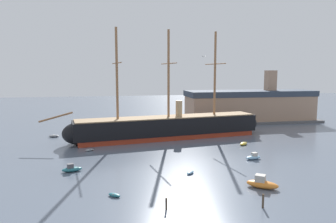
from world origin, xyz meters
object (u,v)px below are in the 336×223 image
object	(u,v)px
dinghy_foreground_left	(114,195)
mooring_piling_left_pair	(263,201)
motorboat_distant_centre	(147,127)
motorboat_mid_left	(72,169)
seagull_in_flight	(204,56)
motorboat_mid_right	(253,157)
mooring_piling_nearest	(166,204)
tall_ship	(169,127)
dockside_warehouse_right	(250,106)
dinghy_far_left	(54,136)
dinghy_alongside_bow	(90,150)
motorboat_foreground_right	(262,183)
dinghy_alongside_stern	(243,144)
dinghy_far_right	(249,132)
dinghy_near_centre	(190,172)

from	to	relation	value
dinghy_foreground_left	mooring_piling_left_pair	xyz separation A→B (m)	(18.53, -7.33, 0.67)
motorboat_distant_centre	motorboat_mid_left	bearing A→B (deg)	-114.33
seagull_in_flight	motorboat_mid_right	bearing A→B (deg)	33.48
mooring_piling_nearest	tall_ship	bearing A→B (deg)	78.57
motorboat_mid_right	dockside_warehouse_right	size ratio (longest dim) A/B	0.07
dinghy_far_left	dinghy_alongside_bow	bearing A→B (deg)	-59.54
dinghy_alongside_bow	dockside_warehouse_right	bearing A→B (deg)	31.35
seagull_in_flight	motorboat_foreground_right	bearing A→B (deg)	-39.03
motorboat_foreground_right	motorboat_mid_left	world-z (taller)	motorboat_foreground_right
dinghy_foreground_left	motorboat_distant_centre	bearing A→B (deg)	78.03
seagull_in_flight	dinghy_alongside_stern	bearing A→B (deg)	51.47
motorboat_foreground_right	seagull_in_flight	bearing A→B (deg)	140.97
dinghy_alongside_stern	motorboat_distant_centre	xyz separation A→B (m)	(-19.66, 27.12, 0.15)
motorboat_mid_right	motorboat_mid_left	bearing A→B (deg)	-177.88
dinghy_far_left	mooring_piling_nearest	bearing A→B (deg)	-67.04
motorboat_mid_right	motorboat_distant_centre	bearing A→B (deg)	112.62
dockside_warehouse_right	dinghy_foreground_left	bearing A→B (deg)	-129.06
motorboat_foreground_right	dinghy_far_right	xyz separation A→B (m)	(17.46, 41.62, -0.47)
dinghy_foreground_left	dinghy_far_right	bearing A→B (deg)	46.13
motorboat_mid_left	dinghy_alongside_bow	xyz separation A→B (m)	(2.34, 14.36, -0.26)
mooring_piling_nearest	motorboat_distant_centre	bearing A→B (deg)	85.17
dinghy_alongside_stern	dinghy_far_right	world-z (taller)	dinghy_alongside_stern
dinghy_near_centre	motorboat_mid_right	world-z (taller)	motorboat_mid_right
dinghy_foreground_left	dinghy_alongside_stern	distance (m)	40.49
tall_ship	motorboat_foreground_right	size ratio (longest dim) A/B	11.72
tall_ship	seagull_in_flight	world-z (taller)	tall_ship
dinghy_far_left	dinghy_far_right	size ratio (longest dim) A/B	1.38
dinghy_near_centre	motorboat_mid_left	bearing A→B (deg)	165.73
dinghy_foreground_left	dinghy_alongside_bow	distance (m)	27.52
dinghy_near_centre	mooring_piling_nearest	bearing A→B (deg)	-116.77
mooring_piling_left_pair	seagull_in_flight	world-z (taller)	seagull_in_flight
mooring_piling_left_pair	tall_ship	bearing A→B (deg)	94.64
dinghy_far_right	mooring_piling_nearest	xyz separation A→B (m)	(-32.93, -46.33, 0.52)
dinghy_alongside_bow	dinghy_alongside_stern	world-z (taller)	dinghy_alongside_stern
tall_ship	mooring_piling_nearest	bearing A→B (deg)	-101.43
dinghy_alongside_bow	motorboat_distant_centre	xyz separation A→B (m)	(15.96, 26.12, 0.24)
dinghy_far_right	motorboat_distant_centre	size ratio (longest dim) A/B	0.59
motorboat_mid_left	mooring_piling_left_pair	world-z (taller)	mooring_piling_left_pair
mooring_piling_nearest	motorboat_mid_right	bearing A→B (deg)	42.54
dinghy_alongside_stern	seagull_in_flight	distance (m)	32.92
dinghy_far_right	dinghy_far_left	bearing A→B (deg)	176.34
motorboat_foreground_right	dinghy_far_right	distance (m)	45.13
motorboat_foreground_right	dockside_warehouse_right	xyz separation A→B (m)	(26.33, 60.07, 4.75)
mooring_piling_left_pair	seagull_in_flight	size ratio (longest dim) A/B	1.74
dinghy_near_centre	mooring_piling_left_pair	world-z (taller)	mooring_piling_left_pair
motorboat_mid_right	motorboat_distant_centre	size ratio (longest dim) A/B	1.01
seagull_in_flight	dinghy_foreground_left	bearing A→B (deg)	-159.85
tall_ship	dockside_warehouse_right	bearing A→B (deg)	33.75
dinghy_foreground_left	motorboat_distant_centre	xyz separation A→B (m)	(11.28, 53.24, 0.25)
motorboat_mid_left	dinghy_far_right	distance (m)	54.11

